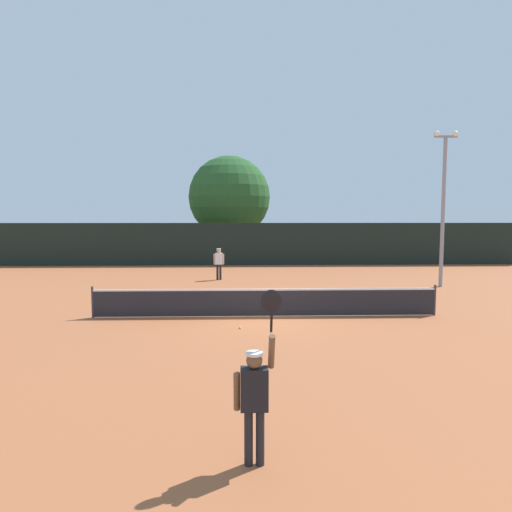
% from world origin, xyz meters
% --- Properties ---
extents(ground_plane, '(120.00, 120.00, 0.00)m').
position_xyz_m(ground_plane, '(0.00, 0.00, 0.00)').
color(ground_plane, '#9E5633').
extents(tennis_net, '(11.85, 0.08, 1.07)m').
position_xyz_m(tennis_net, '(0.00, 0.00, 0.51)').
color(tennis_net, '#232328').
rests_on(tennis_net, ground).
extents(perimeter_fence, '(38.95, 0.12, 2.98)m').
position_xyz_m(perimeter_fence, '(0.00, 16.34, 1.49)').
color(perimeter_fence, black).
rests_on(perimeter_fence, ground).
extents(player_serving, '(0.68, 0.39, 2.44)m').
position_xyz_m(player_serving, '(-0.64, -9.25, 1.06)').
color(player_serving, black).
rests_on(player_serving, ground).
extents(player_receiving, '(0.57, 0.25, 1.70)m').
position_xyz_m(player_receiving, '(-2.06, 9.03, 1.05)').
color(player_receiving, white).
rests_on(player_receiving, ground).
extents(tennis_ball, '(0.07, 0.07, 0.07)m').
position_xyz_m(tennis_ball, '(-0.88, -1.68, 0.03)').
color(tennis_ball, '#CCE033').
rests_on(tennis_ball, ground).
extents(light_pole, '(1.18, 0.28, 7.50)m').
position_xyz_m(light_pole, '(8.92, 6.31, 4.30)').
color(light_pole, gray).
rests_on(light_pole, ground).
extents(large_tree, '(6.65, 6.65, 8.33)m').
position_xyz_m(large_tree, '(-1.82, 21.76, 4.99)').
color(large_tree, brown).
rests_on(large_tree, ground).
extents(parked_car_near, '(2.47, 4.43, 1.69)m').
position_xyz_m(parked_car_near, '(-7.42, 21.87, 0.78)').
color(parked_car_near, '#B7B7BC').
rests_on(parked_car_near, ground).
extents(parked_car_mid, '(1.95, 4.22, 1.69)m').
position_xyz_m(parked_car_mid, '(5.96, 22.54, 0.78)').
color(parked_car_mid, black).
rests_on(parked_car_mid, ground).
extents(parked_car_far, '(2.51, 4.44, 1.69)m').
position_xyz_m(parked_car_far, '(10.58, 23.26, 0.78)').
color(parked_car_far, white).
rests_on(parked_car_far, ground).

